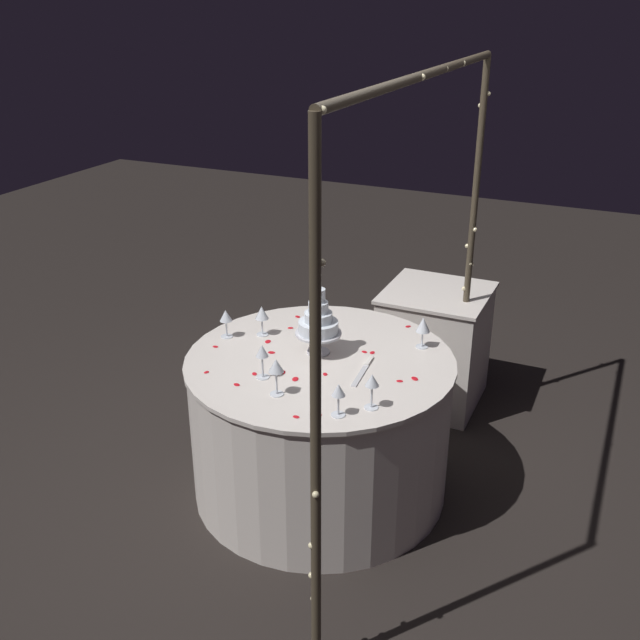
{
  "coord_description": "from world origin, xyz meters",
  "views": [
    {
      "loc": [
        2.81,
        1.27,
        2.31
      ],
      "look_at": [
        0.0,
        0.0,
        0.93
      ],
      "focal_mm": 41.43,
      "sensor_mm": 36.0,
      "label": 1
    }
  ],
  "objects": [
    {
      "name": "wine_glass_6",
      "position": [
        0.27,
        -0.16,
        0.85
      ],
      "size": [
        0.06,
        0.06,
        0.16
      ],
      "color": "silver",
      "rests_on": "main_table"
    },
    {
      "name": "rose_petal_15",
      "position": [
        -0.51,
        0.26,
        0.73
      ],
      "size": [
        0.04,
        0.04,
        0.0
      ],
      "primitive_type": "ellipsoid",
      "rotation": [
        0.0,
        0.0,
        2.54
      ],
      "color": "red",
      "rests_on": "main_table"
    },
    {
      "name": "rose_petal_12",
      "position": [
        0.04,
        -0.24,
        0.73
      ],
      "size": [
        0.03,
        0.04,
        0.0
      ],
      "primitive_type": "ellipsoid",
      "rotation": [
        0.0,
        0.0,
        4.95
      ],
      "color": "red",
      "rests_on": "main_table"
    },
    {
      "name": "wine_glass_4",
      "position": [
        -0.32,
        0.4,
        0.84
      ],
      "size": [
        0.07,
        0.07,
        0.16
      ],
      "color": "silver",
      "rests_on": "main_table"
    },
    {
      "name": "wine_glass_5",
      "position": [
        0.43,
        0.28,
        0.84
      ],
      "size": [
        0.06,
        0.06,
        0.15
      ],
      "color": "silver",
      "rests_on": "main_table"
    },
    {
      "name": "tiered_cake",
      "position": [
        -0.05,
        -0.03,
        0.89
      ],
      "size": [
        0.22,
        0.22,
        0.33
      ],
      "color": "silver",
      "rests_on": "main_table"
    },
    {
      "name": "wine_glass_2",
      "position": [
        -0.03,
        -0.52,
        0.84
      ],
      "size": [
        0.06,
        0.06,
        0.14
      ],
      "color": "silver",
      "rests_on": "main_table"
    },
    {
      "name": "rose_petal_17",
      "position": [
        0.23,
        -0.02,
        0.73
      ],
      "size": [
        0.04,
        0.04,
        0.0
      ],
      "primitive_type": "ellipsoid",
      "rotation": [
        0.0,
        0.0,
        0.22
      ],
      "color": "red",
      "rests_on": "main_table"
    },
    {
      "name": "rose_petal_11",
      "position": [
        0.05,
        0.41,
        0.73
      ],
      "size": [
        0.03,
        0.04,
        0.0
      ],
      "primitive_type": "ellipsoid",
      "rotation": [
        0.0,
        0.0,
        1.91
      ],
      "color": "red",
      "rests_on": "main_table"
    },
    {
      "name": "wine_glass_0",
      "position": [
        0.38,
        -0.03,
        0.86
      ],
      "size": [
        0.07,
        0.07,
        0.17
      ],
      "color": "silver",
      "rests_on": "main_table"
    },
    {
      "name": "rose_petal_4",
      "position": [
        0.34,
        -0.41,
        0.73
      ],
      "size": [
        0.03,
        0.03,
        0.0
      ],
      "primitive_type": "ellipsoid",
      "rotation": [
        0.0,
        0.0,
        5.88
      ],
      "color": "red",
      "rests_on": "main_table"
    },
    {
      "name": "rose_petal_8",
      "position": [
        -0.51,
        -0.19,
        0.73
      ],
      "size": [
        0.04,
        0.04,
        0.0
      ],
      "primitive_type": "ellipsoid",
      "rotation": [
        0.0,
        0.0,
        3.86
      ],
      "color": "red",
      "rests_on": "main_table"
    },
    {
      "name": "rose_petal_0",
      "position": [
        0.13,
        0.09,
        0.73
      ],
      "size": [
        0.03,
        0.03,
        0.0
      ],
      "primitive_type": "ellipsoid",
      "rotation": [
        0.0,
        0.0,
        0.61
      ],
      "color": "red",
      "rests_on": "main_table"
    },
    {
      "name": "side_table",
      "position": [
        -1.09,
        0.25,
        0.36
      ],
      "size": [
        0.59,
        0.59,
        0.71
      ],
      "color": "silver",
      "rests_on": "ground"
    },
    {
      "name": "rose_petal_18",
      "position": [
        0.1,
        -0.51,
        0.73
      ],
      "size": [
        0.02,
        0.03,
        0.0
      ],
      "primitive_type": "ellipsoid",
      "rotation": [
        0.0,
        0.0,
        4.69
      ],
      "color": "red",
      "rests_on": "main_table"
    },
    {
      "name": "rose_petal_13",
      "position": [
        0.51,
        0.13,
        0.73
      ],
      "size": [
        0.02,
        0.03,
        0.0
      ],
      "primitive_type": "ellipsoid",
      "rotation": [
        0.0,
        0.0,
        1.56
      ],
      "color": "red",
      "rests_on": "main_table"
    },
    {
      "name": "rose_petal_6",
      "position": [
        -0.39,
        -0.31,
        0.73
      ],
      "size": [
        0.03,
        0.04,
        0.0
      ],
      "primitive_type": "ellipsoid",
      "rotation": [
        0.0,
        0.0,
        4.22
      ],
      "color": "red",
      "rests_on": "main_table"
    },
    {
      "name": "wine_glass_3",
      "position": [
        0.32,
        0.38,
        0.85
      ],
      "size": [
        0.06,
        0.06,
        0.16
      ],
      "color": "silver",
      "rests_on": "main_table"
    },
    {
      "name": "rose_petal_14",
      "position": [
        0.01,
        0.47,
        0.73
      ],
      "size": [
        0.05,
        0.05,
        0.0
      ],
      "primitive_type": "ellipsoid",
      "rotation": [
        0.0,
        0.0,
        3.97
      ],
      "color": "red",
      "rests_on": "main_table"
    },
    {
      "name": "rose_petal_7",
      "position": [
        0.19,
        -0.1,
        0.73
      ],
      "size": [
        0.05,
        0.04,
        0.0
      ],
      "primitive_type": "ellipsoid",
      "rotation": [
        0.0,
        0.0,
        3.7
      ],
      "color": "red",
      "rests_on": "main_table"
    },
    {
      "name": "rose_petal_16",
      "position": [
        -0.25,
        -0.28,
        0.73
      ],
      "size": [
        0.03,
        0.03,
        0.0
      ],
      "primitive_type": "ellipsoid",
      "rotation": [
        0.0,
        0.0,
        2.06
      ],
      "color": "red",
      "rests_on": "main_table"
    },
    {
      "name": "ground_plane",
      "position": [
        0.0,
        0.0,
        0.0
      ],
      "size": [
        12.0,
        12.0,
        0.0
      ],
      "primitive_type": "plane",
      "color": "black"
    },
    {
      "name": "cake_knife",
      "position": [
        0.02,
        0.23,
        0.73
      ],
      "size": [
        0.3,
        0.05,
        0.01
      ],
      "color": "silver",
      "rests_on": "main_table"
    },
    {
      "name": "rose_petal_5",
      "position": [
        0.47,
        0.2,
        0.73
      ],
      "size": [
        0.04,
        0.04,
        0.0
      ],
      "primitive_type": "ellipsoid",
      "rotation": [
        0.0,
        0.0,
        2.56
      ],
      "color": "red",
      "rests_on": "main_table"
    },
    {
      "name": "rose_petal_3",
      "position": [
        -0.15,
        0.17,
        0.73
      ],
      "size": [
        0.03,
        0.03,
        0.0
      ],
      "primitive_type": "ellipsoid",
      "rotation": [
        0.0,
        0.0,
        4.46
      ],
      "color": "red",
      "rests_on": "main_table"
    },
    {
      "name": "rose_petal_1",
      "position": [
        -0.16,
        0.2,
        0.73
      ],
      "size": [
        0.03,
        0.02,
        0.0
      ],
      "primitive_type": "ellipsoid",
      "rotation": [
        0.0,
        0.0,
        6.25
      ],
      "color": "red",
      "rests_on": "main_table"
    },
    {
      "name": "decorative_arch",
      "position": [
        0.0,
        0.44,
        1.35
      ],
      "size": [
        2.08,
        0.06,
        2.04
      ],
      "color": "#473D2D",
      "rests_on": "ground"
    },
    {
      "name": "rose_petal_10",
      "position": [
        0.26,
        -0.21,
        0.73
      ],
      "size": [
        0.04,
        0.04,
        0.0
      ],
      "primitive_type": "ellipsoid",
      "rotation": [
        0.0,
        0.0,
        0.73
      ],
      "color": "red",
      "rests_on": "main_table"
    },
    {
      "name": "wine_glass_1",
      "position": [
        -0.12,
        -0.37,
        0.84
      ],
      "size": [
        0.07,
        0.07,
        0.15
      ],
      "color": "silver",
      "rests_on": "main_table"
    },
    {
      "name": "main_table",
      "position": [
        0.0,
        0.0,
        0.36
      ],
      "size": [
        1.28,
        1.28,
        0.73
      ],
      "color": "silver",
      "rests_on": "ground"
    },
    {
      "name": "rose_petal_9",
      "position": [
        -0.06,
        -0.31,
        0.73
      ],
      "size": [
        0.04,
        0.03,
        0.0
      ],
      "primitive_type": "ellipsoid",
      "rotation": [
        0.0,
        0.0,
        3.34
      ],
      "color": "red",
      "rests_on": "main_table"
    },
    {
      "name": "rose_petal_2",
      "position": [
        0.38,
        -0.23,
        0.73
      ],
      "size": [
        0.03,
        0.04,
        0.0
      ],
      "primitive_type": "ellipsoid",
      "rotation": [
        0.0,
        0.0,
        1.31
      ],
      "color": "red",
      "rests_on": "main_table"
    }
  ]
}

